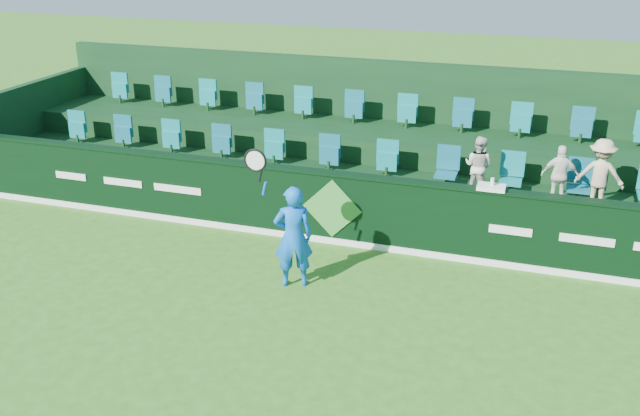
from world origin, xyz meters
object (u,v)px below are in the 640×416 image
(spectator_right, at_px, (600,174))
(drinks_bottle, at_px, (492,184))
(towel, at_px, (491,187))
(tennis_player, at_px, (293,236))
(spectator_middle, at_px, (560,175))
(spectator_left, at_px, (478,166))

(spectator_right, distance_m, drinks_bottle, 2.05)
(spectator_right, distance_m, towel, 2.05)
(tennis_player, bearing_deg, towel, 31.73)
(spectator_middle, xyz_separation_m, spectator_right, (0.65, 0.00, 0.09))
(spectator_left, bearing_deg, tennis_player, 69.23)
(tennis_player, height_order, spectator_middle, tennis_player)
(spectator_left, distance_m, spectator_right, 2.06)
(tennis_player, bearing_deg, spectator_right, 32.23)
(towel, bearing_deg, spectator_right, 33.03)
(spectator_left, height_order, towel, spectator_left)
(spectator_middle, xyz_separation_m, towel, (-1.07, -1.12, 0.05))
(spectator_left, distance_m, towel, 1.17)
(tennis_player, relative_size, spectator_right, 1.85)
(drinks_bottle, bearing_deg, spectator_left, 107.14)
(spectator_middle, bearing_deg, spectator_left, -4.07)
(spectator_right, relative_size, towel, 2.73)
(towel, relative_size, drinks_bottle, 2.32)
(drinks_bottle, bearing_deg, spectator_right, 33.16)
(towel, bearing_deg, spectator_middle, 46.31)
(spectator_right, relative_size, drinks_bottle, 6.33)
(tennis_player, distance_m, towel, 3.40)
(tennis_player, relative_size, towel, 5.05)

